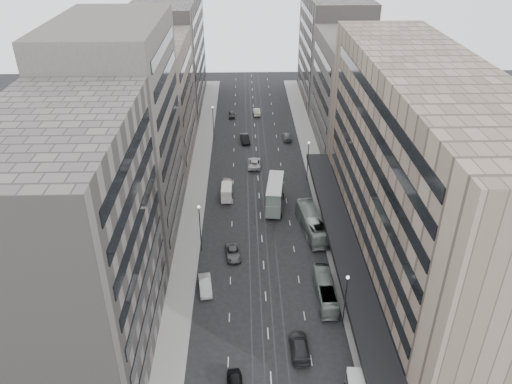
{
  "coord_description": "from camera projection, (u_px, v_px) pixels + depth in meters",
  "views": [
    {
      "loc": [
        -2.79,
        -52.21,
        47.4
      ],
      "look_at": [
        -0.81,
        20.99,
        5.39
      ],
      "focal_mm": 35.0,
      "sensor_mm": 36.0,
      "label": 1
    }
  ],
  "objects": [
    {
      "name": "ground",
      "position": [
        266.0,
        301.0,
        68.92
      ],
      "size": [
        220.0,
        220.0,
        0.0
      ],
      "primitive_type": "plane",
      "color": "black",
      "rests_on": "ground"
    },
    {
      "name": "department_store",
      "position": [
        419.0,
        177.0,
        68.92
      ],
      "size": [
        19.2,
        60.0,
        30.0
      ],
      "color": "gray",
      "rests_on": "ground"
    },
    {
      "name": "pedestrian",
      "position": [
        364.0,
        374.0,
        56.77
      ],
      "size": [
        0.83,
        0.68,
        1.95
      ],
      "primitive_type": "imported",
      "rotation": [
        0.0,
        0.0,
        3.49
      ],
      "color": "black",
      "rests_on": "sidewalk_right"
    },
    {
      "name": "sidewalk_left",
      "position": [
        199.0,
        175.0,
        101.12
      ],
      "size": [
        4.0,
        125.0,
        0.15
      ],
      "primitive_type": "cube",
      "color": "gray",
      "rests_on": "ground"
    },
    {
      "name": "double_decker",
      "position": [
        275.0,
        194.0,
        89.05
      ],
      "size": [
        3.88,
        9.64,
        5.13
      ],
      "rotation": [
        0.0,
        0.0,
        -0.13
      ],
      "color": "gray",
      "rests_on": "ground"
    },
    {
      "name": "building_left_c",
      "position": [
        152.0,
        103.0,
        102.08
      ],
      "size": [
        15.0,
        28.0,
        25.0
      ],
      "primitive_type": "cube",
      "color": "#75685B",
      "rests_on": "ground"
    },
    {
      "name": "building_right_mid",
      "position": [
        354.0,
        94.0,
        108.54
      ],
      "size": [
        15.0,
        28.0,
        24.0
      ],
      "primitive_type": "cube",
      "color": "#4D4743",
      "rests_on": "ground"
    },
    {
      "name": "bus_far",
      "position": [
        312.0,
        223.0,
        82.84
      ],
      "size": [
        4.33,
        12.49,
        3.41
      ],
      "primitive_type": "imported",
      "rotation": [
        0.0,
        0.0,
        3.26
      ],
      "color": "gray",
      "rests_on": "ground"
    },
    {
      "name": "sidewalk_right",
      "position": [
        317.0,
        174.0,
        101.68
      ],
      "size": [
        4.0,
        125.0,
        0.15
      ],
      "primitive_type": "cube",
      "color": "gray",
      "rests_on": "ground"
    },
    {
      "name": "lamp_right_near",
      "position": [
        346.0,
        296.0,
        62.22
      ],
      "size": [
        0.44,
        0.44,
        8.32
      ],
      "color": "#262628",
      "rests_on": "ground"
    },
    {
      "name": "lamp_left_near",
      "position": [
        200.0,
        223.0,
        76.51
      ],
      "size": [
        0.44,
        0.44,
        8.32
      ],
      "color": "#262628",
      "rests_on": "ground"
    },
    {
      "name": "sedan_3",
      "position": [
        299.0,
        346.0,
        60.75
      ],
      "size": [
        2.38,
        5.71,
        1.65
      ],
      "primitive_type": "imported",
      "rotation": [
        0.0,
        0.0,
        3.15
      ],
      "color": "#242427",
      "rests_on": "ground"
    },
    {
      "name": "sedan_5",
      "position": [
        245.0,
        139.0,
        115.08
      ],
      "size": [
        2.44,
        5.32,
        1.69
      ],
      "primitive_type": "imported",
      "rotation": [
        0.0,
        0.0,
        0.13
      ],
      "color": "black",
      "rests_on": "ground"
    },
    {
      "name": "building_left_a",
      "position": [
        73.0,
        251.0,
        54.02
      ],
      "size": [
        15.0,
        28.0,
        30.0
      ],
      "primitive_type": "cube",
      "color": "#625C58",
      "rests_on": "ground"
    },
    {
      "name": "sedan_1",
      "position": [
        205.0,
        285.0,
        70.58
      ],
      "size": [
        2.33,
        5.05,
        1.6
      ],
      "primitive_type": "imported",
      "rotation": [
        0.0,
        0.0,
        0.13
      ],
      "color": "beige",
      "rests_on": "ground"
    },
    {
      "name": "sedan_9",
      "position": [
        257.0,
        112.0,
        130.33
      ],
      "size": [
        1.86,
        4.85,
        1.58
      ],
      "primitive_type": "imported",
      "rotation": [
        0.0,
        0.0,
        3.18
      ],
      "color": "beige",
      "rests_on": "ground"
    },
    {
      "name": "sedan_2",
      "position": [
        233.0,
        253.0,
        77.39
      ],
      "size": [
        2.83,
        5.07,
        1.34
      ],
      "primitive_type": "imported",
      "rotation": [
        0.0,
        0.0,
        0.13
      ],
      "color": "#515153",
      "rests_on": "ground"
    },
    {
      "name": "sedan_8",
      "position": [
        232.0,
        114.0,
        128.88
      ],
      "size": [
        1.7,
        4.05,
        1.37
      ],
      "primitive_type": "imported",
      "rotation": [
        0.0,
        0.0,
        0.02
      ],
      "color": "#2B2B2E",
      "rests_on": "ground"
    },
    {
      "name": "lamp_right_far",
      "position": [
        308.0,
        156.0,
        96.91
      ],
      "size": [
        0.44,
        0.44,
        8.32
      ],
      "color": "#262628",
      "rests_on": "ground"
    },
    {
      "name": "bus_near",
      "position": [
        325.0,
        290.0,
        68.8
      ],
      "size": [
        2.3,
        9.75,
        2.71
      ],
      "primitive_type": "imported",
      "rotation": [
        0.0,
        0.0,
        3.14
      ],
      "color": "gray",
      "rests_on": "ground"
    },
    {
      "name": "lamp_left_far",
      "position": [
        213.0,
        119.0,
        113.79
      ],
      "size": [
        0.44,
        0.44,
        8.32
      ],
      "color": "#262628",
      "rests_on": "ground"
    },
    {
      "name": "panel_van",
      "position": [
        227.0,
        192.0,
        92.14
      ],
      "size": [
        2.19,
        4.35,
        2.73
      ],
      "rotation": [
        0.0,
        0.0,
        -0.01
      ],
      "color": "silver",
      "rests_on": "ground"
    },
    {
      "name": "sedan_7",
      "position": [
        287.0,
        137.0,
        116.4
      ],
      "size": [
        2.08,
        4.9,
        1.41
      ],
      "primitive_type": "imported",
      "rotation": [
        0.0,
        0.0,
        3.16
      ],
      "color": "slate",
      "rests_on": "ground"
    },
    {
      "name": "building_left_d",
      "position": [
        171.0,
        54.0,
        129.95
      ],
      "size": [
        15.0,
        38.0,
        28.0
      ],
      "primitive_type": "cube",
      "color": "#625C58",
      "rests_on": "ground"
    },
    {
      "name": "building_right_far",
      "position": [
        333.0,
        50.0,
        133.56
      ],
      "size": [
        15.0,
        32.0,
        28.0
      ],
      "primitive_type": "cube",
      "color": "#625C58",
      "rests_on": "ground"
    },
    {
      "name": "sedan_6",
      "position": [
        254.0,
        163.0,
        104.26
      ],
      "size": [
        2.8,
        5.82,
        1.6
      ],
      "primitive_type": "imported",
      "rotation": [
        0.0,
        0.0,
        3.12
      ],
      "color": "beige",
      "rests_on": "ground"
    },
    {
      "name": "building_left_b",
      "position": [
        122.0,
        135.0,
        76.43
      ],
      "size": [
        15.0,
        26.0,
        34.0
      ],
      "primitive_type": "cube",
      "color": "#4D4743",
      "rests_on": "ground"
    },
    {
      "name": "sedan_4",
      "position": [
        227.0,
        186.0,
        95.71
      ],
      "size": [
        2.11,
        5.04,
        1.7
      ],
      "primitive_type": "imported",
      "rotation": [
        0.0,
        0.0,
        -0.02
      ],
      "color": "beige",
      "rests_on": "ground"
    }
  ]
}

